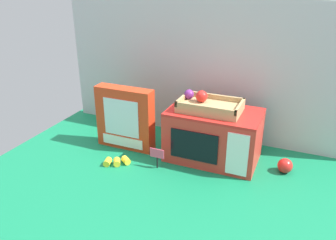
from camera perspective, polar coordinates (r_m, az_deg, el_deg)
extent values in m
plane|color=#147A4C|center=(1.73, 2.68, -6.11)|extent=(1.70, 1.70, 0.00)
cube|color=#B7BABF|center=(1.85, 6.18, 8.17)|extent=(1.61, 0.03, 0.74)
cube|color=red|center=(1.68, 7.48, -2.66)|extent=(0.43, 0.26, 0.24)
cube|color=red|center=(1.63, 7.71, 1.29)|extent=(0.43, 0.26, 0.01)
cube|color=black|center=(1.58, 4.29, -4.34)|extent=(0.23, 0.01, 0.14)
cube|color=white|center=(1.54, 11.36, -5.65)|extent=(0.10, 0.01, 0.20)
cube|color=tan|center=(1.62, 6.97, 2.01)|extent=(0.29, 0.18, 0.03)
cube|color=tan|center=(1.54, 6.13, 1.89)|extent=(0.29, 0.01, 0.02)
cube|color=tan|center=(1.69, 7.83, 3.81)|extent=(0.29, 0.01, 0.02)
cube|color=tan|center=(1.65, 2.43, 3.58)|extent=(0.01, 0.18, 0.02)
cube|color=tan|center=(1.58, 11.80, 2.16)|extent=(0.01, 0.18, 0.02)
sphere|color=red|center=(1.64, 5.57, 3.92)|extent=(0.06, 0.06, 0.06)
sphere|color=#72287F|center=(1.67, 3.49, 4.27)|extent=(0.05, 0.05, 0.05)
cube|color=red|center=(1.77, -7.08, 0.32)|extent=(0.30, 0.07, 0.32)
cube|color=silver|center=(1.74, -7.75, 0.33)|extent=(0.19, 0.00, 0.19)
cube|color=white|center=(1.79, -7.52, -3.55)|extent=(0.23, 0.00, 0.05)
cylinder|color=black|center=(1.63, -1.79, -7.02)|extent=(0.01, 0.01, 0.06)
cube|color=#F44C6B|center=(1.60, -1.84, -5.52)|extent=(0.07, 0.00, 0.05)
cylinder|color=yellow|center=(1.68, -9.95, -6.84)|extent=(0.04, 0.05, 0.03)
cylinder|color=yellow|center=(1.67, -8.43, -6.87)|extent=(0.05, 0.06, 0.03)
cylinder|color=yellow|center=(1.68, -6.95, -6.63)|extent=(0.06, 0.05, 0.03)
sphere|color=red|center=(1.68, 18.76, -7.15)|extent=(0.07, 0.07, 0.07)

